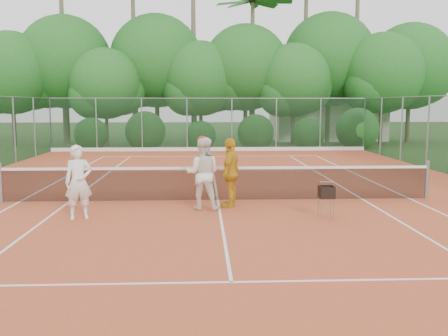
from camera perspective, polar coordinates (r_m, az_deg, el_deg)
The scene contains 14 objects.
ground at distance 13.95m, azimuth -0.70°, elevation -3.85°, with size 120.00×120.00×0.00m, color #224619.
clay_court at distance 13.95m, azimuth -0.70°, elevation -3.81°, with size 18.00×36.00×0.02m, color #B64D2A.
club_building at distance 38.86m, azimuth 11.56°, elevation 5.43°, with size 8.00×5.00×3.00m, color beige.
tennis_net at distance 13.86m, azimuth -0.71°, elevation -1.70°, with size 11.97×0.10×1.10m.
player_white at distance 12.18m, azimuth -16.28°, elevation -1.55°, with size 0.64×0.42×1.74m, color white.
player_center_grp at distance 12.73m, azimuth -2.45°, elevation -0.60°, with size 0.98×0.81×1.89m.
player_yellow at distance 13.02m, azimuth 0.76°, elevation -0.53°, with size 1.06×0.44×1.81m, color gold.
ball_hopper at distance 12.02m, azimuth 11.63°, elevation -2.79°, with size 0.34×0.34×0.77m.
stray_ball_a at distance 25.64m, azimuth -9.74°, elevation 1.31°, with size 0.07×0.07×0.07m, color #DDEC36.
stray_ball_b at distance 25.49m, azimuth -4.97°, elevation 1.35°, with size 0.07×0.07×0.07m, color yellow.
stray_ball_c at distance 25.71m, azimuth 1.32°, elevation 1.43°, with size 0.07×0.07×0.07m, color #C4D030.
court_markings at distance 13.95m, azimuth -0.70°, elevation -3.76°, with size 11.03×23.83×0.01m.
fence_back at distance 28.71m, azimuth -1.68°, elevation 4.98°, with size 18.07×0.07×3.00m.
tropical_treeline at distance 34.04m, azimuth 0.62°, elevation 11.41°, with size 32.10×8.49×15.03m.
Camera 1 is at (-0.44, -13.68, 2.72)m, focal length 40.00 mm.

